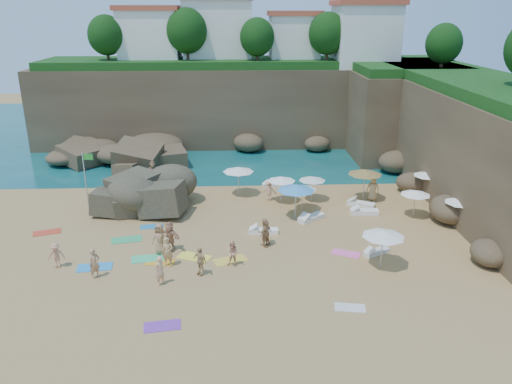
{
  "coord_description": "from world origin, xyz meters",
  "views": [
    {
      "loc": [
        0.6,
        -28.5,
        13.48
      ],
      "look_at": [
        2.0,
        3.0,
        2.0
      ],
      "focal_mm": 35.0,
      "sensor_mm": 36.0,
      "label": 1
    }
  ],
  "objects_px": {
    "person_stand_2": "(269,190)",
    "person_stand_3": "(266,234)",
    "person_stand_4": "(373,189)",
    "parasol_2": "(282,179)",
    "person_stand_5": "(153,171)",
    "flag_pole": "(86,172)",
    "person_stand_0": "(94,264)",
    "parasol_1": "(312,178)",
    "person_stand_6": "(159,270)",
    "lounger_0": "(273,185)",
    "parasol_0": "(302,187)",
    "rock_outcrop": "(129,206)",
    "person_stand_1": "(264,232)"
  },
  "relations": [
    {
      "from": "flag_pole",
      "to": "person_stand_4",
      "type": "height_order",
      "value": "flag_pole"
    },
    {
      "from": "parasol_0",
      "to": "person_stand_3",
      "type": "relative_size",
      "value": 1.2
    },
    {
      "from": "person_stand_3",
      "to": "person_stand_5",
      "type": "distance_m",
      "value": 15.4
    },
    {
      "from": "person_stand_6",
      "to": "rock_outcrop",
      "type": "bearing_deg",
      "value": -118.5
    },
    {
      "from": "person_stand_0",
      "to": "person_stand_3",
      "type": "distance_m",
      "value": 9.94
    },
    {
      "from": "lounger_0",
      "to": "person_stand_4",
      "type": "distance_m",
      "value": 8.06
    },
    {
      "from": "person_stand_1",
      "to": "parasol_2",
      "type": "bearing_deg",
      "value": -123.06
    },
    {
      "from": "lounger_0",
      "to": "person_stand_6",
      "type": "relative_size",
      "value": 1.07
    },
    {
      "from": "parasol_1",
      "to": "lounger_0",
      "type": "distance_m",
      "value": 4.5
    },
    {
      "from": "rock_outcrop",
      "to": "parasol_1",
      "type": "height_order",
      "value": "parasol_1"
    },
    {
      "from": "person_stand_4",
      "to": "rock_outcrop",
      "type": "bearing_deg",
      "value": -157.93
    },
    {
      "from": "flag_pole",
      "to": "person_stand_2",
      "type": "height_order",
      "value": "flag_pole"
    },
    {
      "from": "lounger_0",
      "to": "person_stand_3",
      "type": "xyz_separation_m",
      "value": [
        -1.29,
        -10.98,
        0.71
      ]
    },
    {
      "from": "parasol_0",
      "to": "flag_pole",
      "type": "bearing_deg",
      "value": 173.01
    },
    {
      "from": "rock_outcrop",
      "to": "parasol_1",
      "type": "bearing_deg",
      "value": 2.24
    },
    {
      "from": "parasol_0",
      "to": "rock_outcrop",
      "type": "bearing_deg",
      "value": 173.45
    },
    {
      "from": "person_stand_3",
      "to": "person_stand_0",
      "type": "bearing_deg",
      "value": 150.86
    },
    {
      "from": "person_stand_0",
      "to": "person_stand_2",
      "type": "xyz_separation_m",
      "value": [
        10.12,
        11.19,
        -0.05
      ]
    },
    {
      "from": "person_stand_1",
      "to": "person_stand_6",
      "type": "height_order",
      "value": "person_stand_1"
    },
    {
      "from": "person_stand_4",
      "to": "person_stand_2",
      "type": "bearing_deg",
      "value": -161.71
    },
    {
      "from": "person_stand_5",
      "to": "flag_pole",
      "type": "bearing_deg",
      "value": -144.35
    },
    {
      "from": "person_stand_2",
      "to": "person_stand_6",
      "type": "distance_m",
      "value": 13.73
    },
    {
      "from": "person_stand_1",
      "to": "person_stand_2",
      "type": "relative_size",
      "value": 1.09
    },
    {
      "from": "parasol_2",
      "to": "person_stand_3",
      "type": "distance_m",
      "value": 7.72
    },
    {
      "from": "parasol_2",
      "to": "person_stand_6",
      "type": "relative_size",
      "value": 1.28
    },
    {
      "from": "parasol_0",
      "to": "lounger_0",
      "type": "bearing_deg",
      "value": 107.44
    },
    {
      "from": "parasol_0",
      "to": "lounger_0",
      "type": "height_order",
      "value": "parasol_0"
    },
    {
      "from": "person_stand_0",
      "to": "person_stand_6",
      "type": "distance_m",
      "value": 3.66
    },
    {
      "from": "flag_pole",
      "to": "parasol_1",
      "type": "xyz_separation_m",
      "value": [
        16.51,
        0.07,
        -0.79
      ]
    },
    {
      "from": "parasol_1",
      "to": "person_stand_5",
      "type": "xyz_separation_m",
      "value": [
        -12.59,
        5.03,
        -0.84
      ]
    },
    {
      "from": "parasol_2",
      "to": "person_stand_2",
      "type": "xyz_separation_m",
      "value": [
        -0.86,
        0.37,
        -1.03
      ]
    },
    {
      "from": "person_stand_2",
      "to": "person_stand_3",
      "type": "bearing_deg",
      "value": 103.43
    },
    {
      "from": "rock_outcrop",
      "to": "parasol_2",
      "type": "relative_size",
      "value": 3.43
    },
    {
      "from": "parasol_0",
      "to": "parasol_1",
      "type": "relative_size",
      "value": 1.01
    },
    {
      "from": "flag_pole",
      "to": "rock_outcrop",
      "type": "bearing_deg",
      "value": -8.88
    },
    {
      "from": "person_stand_0",
      "to": "person_stand_4",
      "type": "xyz_separation_m",
      "value": [
        17.87,
        10.81,
        0.11
      ]
    },
    {
      "from": "person_stand_4",
      "to": "person_stand_3",
      "type": "bearing_deg",
      "value": -117.57
    },
    {
      "from": "lounger_0",
      "to": "person_stand_5",
      "type": "relative_size",
      "value": 0.98
    },
    {
      "from": "person_stand_4",
      "to": "person_stand_0",
      "type": "bearing_deg",
      "value": -127.71
    },
    {
      "from": "person_stand_2",
      "to": "person_stand_5",
      "type": "height_order",
      "value": "person_stand_5"
    },
    {
      "from": "parasol_0",
      "to": "lounger_0",
      "type": "relative_size",
      "value": 1.15
    },
    {
      "from": "lounger_0",
      "to": "person_stand_0",
      "type": "height_order",
      "value": "person_stand_0"
    },
    {
      "from": "person_stand_3",
      "to": "person_stand_6",
      "type": "relative_size",
      "value": 1.03
    },
    {
      "from": "flag_pole",
      "to": "person_stand_0",
      "type": "distance_m",
      "value": 11.55
    },
    {
      "from": "flag_pole",
      "to": "person_stand_3",
      "type": "bearing_deg",
      "value": -31.24
    },
    {
      "from": "person_stand_2",
      "to": "person_stand_5",
      "type": "xyz_separation_m",
      "value": [
        -9.41,
        4.88,
        0.11
      ]
    },
    {
      "from": "person_stand_1",
      "to": "person_stand_6",
      "type": "xyz_separation_m",
      "value": [
        -5.69,
        -4.51,
        -0.04
      ]
    },
    {
      "from": "parasol_1",
      "to": "person_stand_4",
      "type": "relative_size",
      "value": 1.05
    },
    {
      "from": "parasol_0",
      "to": "parasol_1",
      "type": "distance_m",
      "value": 2.21
    },
    {
      "from": "person_stand_0",
      "to": "parasol_0",
      "type": "bearing_deg",
      "value": -7.84
    }
  ]
}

